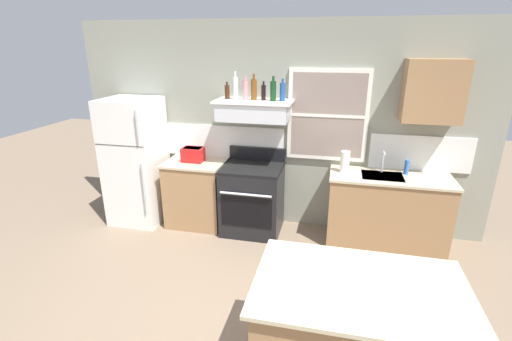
# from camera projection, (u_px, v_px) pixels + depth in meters

# --- Properties ---
(ground_plane) EXTENTS (16.00, 16.00, 0.00)m
(ground_plane) POSITION_uv_depth(u_px,v_px,m) (231.00, 332.00, 3.19)
(ground_plane) COLOR #7A6651
(back_wall) EXTENTS (5.40, 0.11, 2.70)m
(back_wall) POSITION_uv_depth(u_px,v_px,m) (279.00, 128.00, 4.78)
(back_wall) COLOR gray
(back_wall) RESTS_ON ground_plane
(refrigerator) EXTENTS (0.70, 0.72, 1.73)m
(refrigerator) POSITION_uv_depth(u_px,v_px,m) (136.00, 162.00, 4.99)
(refrigerator) COLOR white
(refrigerator) RESTS_ON ground_plane
(counter_left_of_stove) EXTENTS (0.79, 0.63, 0.91)m
(counter_left_of_stove) POSITION_uv_depth(u_px,v_px,m) (197.00, 193.00, 5.00)
(counter_left_of_stove) COLOR #9E754C
(counter_left_of_stove) RESTS_ON ground_plane
(toaster) EXTENTS (0.30, 0.20, 0.19)m
(toaster) POSITION_uv_depth(u_px,v_px,m) (193.00, 154.00, 4.83)
(toaster) COLOR red
(toaster) RESTS_ON counter_left_of_stove
(stove_range) EXTENTS (0.76, 0.69, 1.09)m
(stove_range) POSITION_uv_depth(u_px,v_px,m) (252.00, 198.00, 4.80)
(stove_range) COLOR black
(stove_range) RESTS_ON ground_plane
(range_hood_shelf) EXTENTS (0.96, 0.52, 0.24)m
(range_hood_shelf) POSITION_uv_depth(u_px,v_px,m) (254.00, 110.00, 4.50)
(range_hood_shelf) COLOR silver
(bottle_brown_stout) EXTENTS (0.06, 0.06, 0.21)m
(bottle_brown_stout) POSITION_uv_depth(u_px,v_px,m) (227.00, 92.00, 4.53)
(bottle_brown_stout) COLOR #381E0F
(bottle_brown_stout) RESTS_ON range_hood_shelf
(bottle_clear_tall) EXTENTS (0.06, 0.06, 0.34)m
(bottle_clear_tall) POSITION_uv_depth(u_px,v_px,m) (235.00, 88.00, 4.48)
(bottle_clear_tall) COLOR silver
(bottle_clear_tall) RESTS_ON range_hood_shelf
(bottle_rose_pink) EXTENTS (0.07, 0.07, 0.29)m
(bottle_rose_pink) POSITION_uv_depth(u_px,v_px,m) (245.00, 90.00, 4.45)
(bottle_rose_pink) COLOR #C67F84
(bottle_rose_pink) RESTS_ON range_hood_shelf
(bottle_amber_wine) EXTENTS (0.07, 0.07, 0.31)m
(bottle_amber_wine) POSITION_uv_depth(u_px,v_px,m) (254.00, 89.00, 4.44)
(bottle_amber_wine) COLOR brown
(bottle_amber_wine) RESTS_ON range_hood_shelf
(bottle_balsamic_dark) EXTENTS (0.06, 0.06, 0.23)m
(bottle_balsamic_dark) POSITION_uv_depth(u_px,v_px,m) (264.00, 92.00, 4.42)
(bottle_balsamic_dark) COLOR black
(bottle_balsamic_dark) RESTS_ON range_hood_shelf
(bottle_dark_green_wine) EXTENTS (0.07, 0.07, 0.29)m
(bottle_dark_green_wine) POSITION_uv_depth(u_px,v_px,m) (273.00, 91.00, 4.35)
(bottle_dark_green_wine) COLOR #143819
(bottle_dark_green_wine) RESTS_ON range_hood_shelf
(bottle_blue_liqueur) EXTENTS (0.07, 0.07, 0.27)m
(bottle_blue_liqueur) POSITION_uv_depth(u_px,v_px,m) (282.00, 92.00, 4.35)
(bottle_blue_liqueur) COLOR #1E478C
(bottle_blue_liqueur) RESTS_ON range_hood_shelf
(counter_right_with_sink) EXTENTS (1.43, 0.63, 0.91)m
(counter_right_with_sink) POSITION_uv_depth(u_px,v_px,m) (386.00, 210.00, 4.48)
(counter_right_with_sink) COLOR #9E754C
(counter_right_with_sink) RESTS_ON ground_plane
(sink_faucet) EXTENTS (0.03, 0.17, 0.28)m
(sink_faucet) POSITION_uv_depth(u_px,v_px,m) (383.00, 159.00, 4.38)
(sink_faucet) COLOR silver
(sink_faucet) RESTS_ON counter_right_with_sink
(paper_towel_roll) EXTENTS (0.11, 0.11, 0.27)m
(paper_towel_roll) POSITION_uv_depth(u_px,v_px,m) (345.00, 162.00, 4.40)
(paper_towel_roll) COLOR white
(paper_towel_roll) RESTS_ON counter_right_with_sink
(dish_soap_bottle) EXTENTS (0.06, 0.06, 0.18)m
(dish_soap_bottle) POSITION_uv_depth(u_px,v_px,m) (407.00, 167.00, 4.35)
(dish_soap_bottle) COLOR blue
(dish_soap_bottle) RESTS_ON counter_right_with_sink
(kitchen_island) EXTENTS (1.40, 0.90, 0.91)m
(kitchen_island) POSITION_uv_depth(u_px,v_px,m) (355.00, 340.00, 2.52)
(kitchen_island) COLOR #9E754C
(kitchen_island) RESTS_ON ground_plane
(upper_cabinet_right) EXTENTS (0.64, 0.32, 0.70)m
(upper_cabinet_right) POSITION_uv_depth(u_px,v_px,m) (433.00, 91.00, 4.05)
(upper_cabinet_right) COLOR #9E754C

